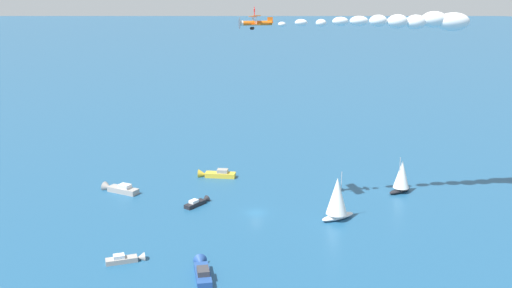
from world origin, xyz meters
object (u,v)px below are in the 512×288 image
object	(u,v)px
motorboat_offshore	(119,189)
biplane_lead	(255,22)
sailboat_far_port	(402,176)
motorboat_far_stbd	(198,202)
motorboat_trailing	(202,271)
sailboat_inshore	(337,198)
wingwalker_lead	(254,11)
motorboat_near_centre	(215,174)
motorboat_ahead	(127,259)

from	to	relation	value
motorboat_offshore	biplane_lead	xyz separation A→B (m)	(2.84, -34.96, 39.64)
sailboat_far_port	motorboat_far_stbd	distance (m)	48.29
motorboat_offshore	motorboat_trailing	size ratio (longest dim) A/B	1.07
sailboat_inshore	wingwalker_lead	size ratio (longest dim) A/B	5.84
motorboat_far_stbd	motorboat_trailing	size ratio (longest dim) A/B	0.78
motorboat_near_centre	motorboat_far_stbd	xyz separation A→B (m)	(-18.55, -6.56, -0.22)
motorboat_far_stbd	motorboat_near_centre	bearing A→B (deg)	19.49
motorboat_far_stbd	motorboat_ahead	world-z (taller)	motorboat_ahead
motorboat_trailing	wingwalker_lead	xyz separation A→B (m)	(28.79, 4.75, 41.84)
motorboat_near_centre	motorboat_far_stbd	world-z (taller)	motorboat_near_centre
motorboat_near_centre	motorboat_far_stbd	size ratio (longest dim) A/B	1.41
motorboat_near_centre	sailboat_inshore	bearing A→B (deg)	-108.70
sailboat_inshore	motorboat_offshore	world-z (taller)	sailboat_inshore
motorboat_ahead	motorboat_near_centre	bearing A→B (deg)	12.13
motorboat_near_centre	motorboat_offshore	world-z (taller)	motorboat_offshore
motorboat_near_centre	sailboat_far_port	distance (m)	46.46
motorboat_far_stbd	motorboat_trailing	world-z (taller)	motorboat_trailing
motorboat_near_centre	motorboat_trailing	xyz separation A→B (m)	(-45.75, -24.76, -0.01)
sailboat_far_port	motorboat_offshore	xyz separation A→B (m)	(-30.13, 60.06, -3.27)
motorboat_offshore	biplane_lead	distance (m)	52.93
motorboat_near_centre	biplane_lead	world-z (taller)	biplane_lead
motorboat_near_centre	biplane_lead	xyz separation A→B (m)	(-17.08, -20.11, 39.64)
wingwalker_lead	biplane_lead	bearing A→B (deg)	-138.77
motorboat_trailing	biplane_lead	xyz separation A→B (m)	(28.67, 4.65, 39.65)
motorboat_offshore	biplane_lead	bearing A→B (deg)	-85.35
sailboat_far_port	motorboat_ahead	bearing A→B (deg)	148.87
motorboat_near_centre	wingwalker_lead	distance (m)	49.37
motorboat_offshore	motorboat_trailing	bearing A→B (deg)	-123.11
motorboat_near_centre	sailboat_inshore	xyz separation A→B (m)	(-12.55, -37.07, 3.98)
motorboat_near_centre	sailboat_far_port	xyz separation A→B (m)	(10.21, -45.20, 3.28)
motorboat_far_stbd	biplane_lead	bearing A→B (deg)	-83.82
motorboat_near_centre	wingwalker_lead	xyz separation A→B (m)	(-16.96, -20.00, 41.83)
sailboat_far_port	sailboat_inshore	xyz separation A→B (m)	(-22.76, 8.13, 0.71)
sailboat_far_port	sailboat_inshore	bearing A→B (deg)	160.34
motorboat_offshore	wingwalker_lead	size ratio (longest dim) A/B	5.42
sailboat_far_port	biplane_lead	xyz separation A→B (m)	(-27.28, 25.10, 36.37)
sailboat_far_port	motorboat_trailing	bearing A→B (deg)	159.93
motorboat_offshore	motorboat_near_centre	bearing A→B (deg)	-36.71
motorboat_offshore	motorboat_ahead	distance (m)	37.43
sailboat_far_port	biplane_lead	size ratio (longest dim) A/B	1.29
sailboat_inshore	biplane_lead	size ratio (longest dim) A/B	1.52
motorboat_far_stbd	wingwalker_lead	xyz separation A→B (m)	(1.59, -13.44, 42.04)
sailboat_far_port	motorboat_offshore	world-z (taller)	sailboat_far_port
motorboat_far_stbd	sailboat_inshore	distance (m)	31.38
sailboat_inshore	motorboat_ahead	bearing A→B (deg)	142.63
sailboat_far_port	motorboat_ahead	size ratio (longest dim) A/B	1.45
biplane_lead	sailboat_inshore	bearing A→B (deg)	-75.05
motorboat_far_stbd	motorboat_offshore	world-z (taller)	motorboat_offshore
motorboat_trailing	wingwalker_lead	size ratio (longest dim) A/B	5.06
sailboat_far_port	motorboat_offshore	bearing A→B (deg)	116.64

